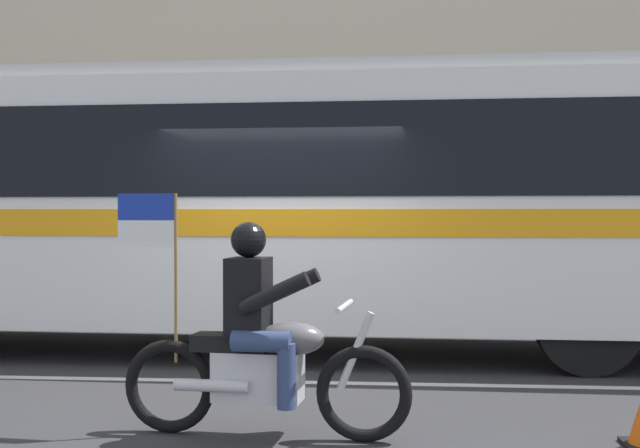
# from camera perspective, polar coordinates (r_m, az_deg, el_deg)

# --- Properties ---
(ground_plane) EXTENTS (60.00, 60.00, 0.00)m
(ground_plane) POSITION_cam_1_polar(r_m,az_deg,el_deg) (8.83, -2.74, -9.89)
(ground_plane) COLOR #2B2B2D
(sidewalk_curb) EXTENTS (28.00, 3.80, 0.15)m
(sidewalk_curb) POSITION_cam_1_polar(r_m,az_deg,el_deg) (13.83, 0.10, -5.70)
(sidewalk_curb) COLOR #A39E93
(sidewalk_curb) RESTS_ON ground_plane
(lane_center_stripe) EXTENTS (26.60, 0.14, 0.01)m
(lane_center_stripe) POSITION_cam_1_polar(r_m,az_deg,el_deg) (8.24, -3.31, -10.63)
(lane_center_stripe) COLOR silver
(lane_center_stripe) RESTS_ON ground_plane
(office_building_facade) EXTENTS (28.00, 0.89, 10.20)m
(office_building_facade) POSITION_cam_1_polar(r_m,az_deg,el_deg) (16.40, 0.80, 12.99)
(office_building_facade) COLOR #B2A893
(office_building_facade) RESTS_ON ground_plane
(transit_bus) EXTENTS (12.51, 2.97, 3.22)m
(transit_bus) POSITION_cam_1_polar(r_m,az_deg,el_deg) (9.90, -3.57, 2.22)
(transit_bus) COLOR white
(transit_bus) RESTS_ON ground_plane
(motorcycle_with_rider) EXTENTS (2.19, 0.64, 1.78)m
(motorcycle_with_rider) POSITION_cam_1_polar(r_m,az_deg,el_deg) (6.17, -4.01, -8.23)
(motorcycle_with_rider) COLOR black
(motorcycle_with_rider) RESTS_ON ground_plane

